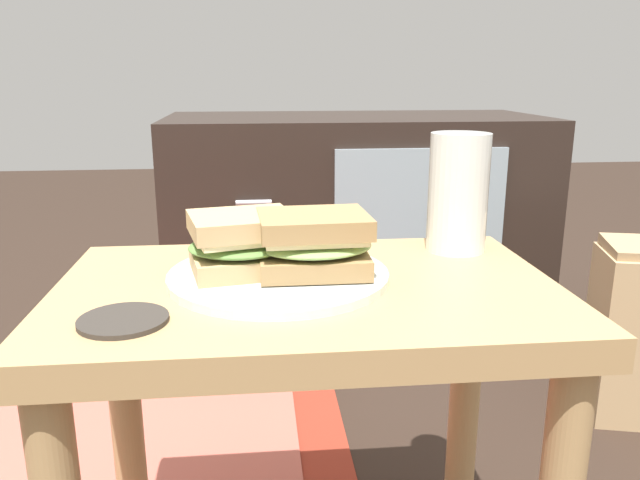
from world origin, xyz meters
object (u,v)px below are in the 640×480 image
at_px(sandwich_front, 243,243).
at_px(sandwich_back, 314,243).
at_px(beer_glass, 458,195).
at_px(tv_cabinet, 354,226).
at_px(plate, 279,276).
at_px(coaster, 123,320).

bearing_deg(sandwich_front, sandwich_back, -9.39).
relative_size(sandwich_front, beer_glass, 0.90).
distance_m(tv_cabinet, sandwich_back, 0.98).
xyz_separation_m(plate, sandwich_back, (0.04, -0.01, 0.04)).
relative_size(plate, beer_glass, 1.62).
height_order(plate, sandwich_front, sandwich_front).
xyz_separation_m(tv_cabinet, sandwich_front, (-0.28, -0.93, 0.21)).
bearing_deg(coaster, tv_cabinet, 69.66).
relative_size(tv_cabinet, sandwich_back, 7.34).
relative_size(plate, sandwich_front, 1.80).
distance_m(tv_cabinet, sandwich_front, 0.99).
distance_m(plate, sandwich_back, 0.06).
bearing_deg(sandwich_front, beer_glass, 18.70).
bearing_deg(sandwich_back, plate, 170.61).
distance_m(tv_cabinet, coaster, 1.13).
bearing_deg(plate, sandwich_front, 170.61).
distance_m(sandwich_front, beer_glass, 0.30).
relative_size(beer_glass, coaster, 1.82).
xyz_separation_m(beer_glass, coaster, (-0.39, -0.21, -0.07)).
height_order(sandwich_back, beer_glass, beer_glass).
bearing_deg(plate, tv_cabinet, 75.81).
xyz_separation_m(sandwich_front, beer_glass, (0.28, 0.09, 0.03)).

